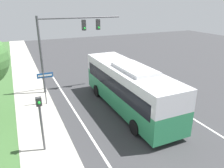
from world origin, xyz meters
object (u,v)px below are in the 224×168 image
object	(u,v)px
pedestrian_signal	(41,116)
street_sign	(45,83)
signal_gantry	(66,38)
bus	(128,85)

from	to	relation	value
pedestrian_signal	street_sign	bearing A→B (deg)	79.67
signal_gantry	street_sign	distance (m)	4.53
bus	pedestrian_signal	bearing A→B (deg)	-158.23
bus	street_sign	distance (m)	6.31
pedestrian_signal	street_sign	size ratio (longest dim) A/B	1.19
pedestrian_signal	bus	bearing A→B (deg)	21.77
bus	signal_gantry	distance (m)	7.02
signal_gantry	bus	bearing A→B (deg)	-61.83
signal_gantry	pedestrian_signal	world-z (taller)	signal_gantry
pedestrian_signal	signal_gantry	bearing A→B (deg)	67.11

